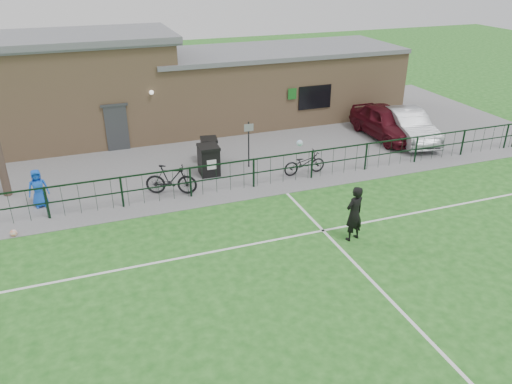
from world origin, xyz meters
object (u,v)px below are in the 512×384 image
object	(u,v)px
car_maroon	(386,122)
car_silver	(407,125)
bicycle_d	(171,180)
bicycle_e	(304,163)
wheelie_bin_left	(209,161)
spectator_child	(38,188)
wheelie_bin_right	(209,151)
sign_post	(249,145)
ball_ground	(14,233)

from	to	relation	value
car_maroon	car_silver	size ratio (longest dim) A/B	1.02
car_maroon	bicycle_d	bearing A→B (deg)	-166.08
bicycle_d	bicycle_e	bearing A→B (deg)	-68.46
bicycle_d	wheelie_bin_left	bearing A→B (deg)	-32.27
car_maroon	spectator_child	world-z (taller)	car_maroon
car_silver	wheelie_bin_right	bearing A→B (deg)	-172.95
bicycle_d	car_silver	bearing A→B (deg)	-58.61
car_silver	wheelie_bin_left	bearing A→B (deg)	-165.55
wheelie_bin_left	spectator_child	world-z (taller)	spectator_child
spectator_child	sign_post	bearing A→B (deg)	0.65
wheelie_bin_right	bicycle_d	distance (m)	3.43
sign_post	bicycle_d	bearing A→B (deg)	-157.51
wheelie_bin_right	sign_post	bearing A→B (deg)	-29.24
bicycle_d	ball_ground	distance (m)	5.64
spectator_child	ball_ground	bearing A→B (deg)	-117.70
bicycle_d	ball_ground	size ratio (longest dim) A/B	8.36
wheelie_bin_left	bicycle_d	xyz separation A→B (m)	(-1.83, -1.34, 0.01)
car_maroon	bicycle_d	xyz separation A→B (m)	(-11.23, -2.77, -0.20)
car_silver	spectator_child	size ratio (longest dim) A/B	3.21
wheelie_bin_right	car_maroon	size ratio (longest dim) A/B	0.22
wheelie_bin_left	car_silver	xyz separation A→B (m)	(10.13, 0.74, 0.17)
bicycle_d	ball_ground	bearing A→B (deg)	125.42
car_silver	bicycle_d	distance (m)	12.14
sign_post	bicycle_e	world-z (taller)	sign_post
car_silver	bicycle_d	size ratio (longest dim) A/B	2.33
wheelie_bin_left	bicycle_d	distance (m)	2.27
spectator_child	ball_ground	xyz separation A→B (m)	(-0.80, -1.95, -0.61)
wheelie_bin_left	ball_ground	world-z (taller)	wheelie_bin_left
sign_post	ball_ground	distance (m)	9.55
wheelie_bin_left	car_silver	bearing A→B (deg)	5.34
wheelie_bin_left	spectator_child	bearing A→B (deg)	-172.40
bicycle_d	bicycle_e	world-z (taller)	bicycle_d
bicycle_d	spectator_child	xyz separation A→B (m)	(-4.65, 0.61, 0.12)
sign_post	spectator_child	bearing A→B (deg)	-173.83
wheelie_bin_left	spectator_child	distance (m)	6.52
bicycle_e	spectator_child	world-z (taller)	spectator_child
wheelie_bin_right	sign_post	distance (m)	1.89
car_silver	ball_ground	distance (m)	17.76
ball_ground	spectator_child	bearing A→B (deg)	67.82
wheelie_bin_left	bicycle_e	bearing A→B (deg)	-18.74
wheelie_bin_right	spectator_child	world-z (taller)	spectator_child
car_maroon	wheelie_bin_left	bearing A→B (deg)	-171.27
wheelie_bin_right	ball_ground	distance (m)	8.63
wheelie_bin_right	spectator_child	distance (m)	7.14
sign_post	ball_ground	xyz separation A→B (m)	(-9.07, -2.85, -0.90)
car_maroon	bicycle_e	bearing A→B (deg)	-154.04
car_maroon	bicycle_d	size ratio (longest dim) A/B	2.37
car_maroon	ball_ground	distance (m)	17.20
sign_post	wheelie_bin_right	bearing A→B (deg)	141.68
car_silver	bicycle_e	xyz separation A→B (m)	(-6.44, -2.08, -0.27)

